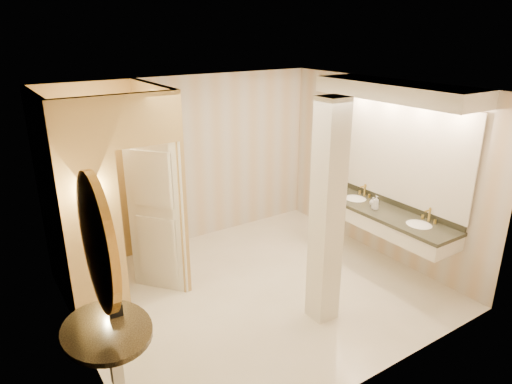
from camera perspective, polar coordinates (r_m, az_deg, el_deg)
floor at (r=6.35m, az=0.23°, el=-12.22°), size 4.50×4.50×0.00m
ceiling at (r=5.42m, az=0.27°, el=12.72°), size 4.50×4.50×0.00m
wall_back at (r=7.41m, az=-8.41°, el=3.81°), size 4.50×0.02×2.70m
wall_front at (r=4.38m, az=15.13°, el=-8.45°), size 4.50×0.02×2.70m
wall_left at (r=4.96m, az=-22.00°, el=-5.77°), size 0.02×4.00×2.70m
wall_right at (r=7.18m, az=15.35°, el=2.78°), size 0.02×4.00×2.70m
toilet_closet at (r=6.08m, az=-13.83°, el=0.17°), size 1.50×1.55×2.70m
wall_sconce at (r=5.28m, az=-20.14°, el=0.47°), size 0.14×0.14×0.42m
vanity at (r=6.66m, az=16.57°, el=3.83°), size 0.75×2.40×2.09m
console_shelf at (r=4.16m, az=-18.64°, el=-10.56°), size 0.97×0.97×1.93m
pillar at (r=5.29m, az=8.85°, el=-2.87°), size 0.29×0.29×2.70m
tissue_box at (r=4.53m, az=-17.18°, el=-13.75°), size 0.13×0.13×0.12m
toilet at (r=6.77m, az=-19.56°, el=-7.47°), size 0.62×0.87×0.80m
soap_bottle_a at (r=6.88m, az=14.63°, el=-1.44°), size 0.08×0.08×0.15m
soap_bottle_b at (r=7.00m, az=14.41°, el=-1.14°), size 0.11×0.11×0.13m
soap_bottle_c at (r=6.84m, az=14.76°, el=-1.30°), size 0.09×0.09×0.21m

